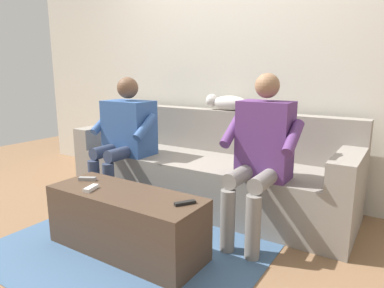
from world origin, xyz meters
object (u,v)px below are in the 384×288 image
at_px(person_left_seated, 261,150).
at_px(remote_gray, 87,179).
at_px(remote_black, 185,203).
at_px(remote_white, 91,188).
at_px(coffee_table, 126,222).
at_px(couch, 207,171).
at_px(cat_on_backrest, 227,103).
at_px(person_right_seated, 125,132).

xyz_separation_m(person_left_seated, remote_gray, (1.07, 0.63, -0.23)).
relative_size(remote_black, remote_white, 1.09).
bearing_deg(remote_gray, coffee_table, -33.63).
relative_size(coffee_table, remote_black, 8.36).
bearing_deg(person_left_seated, coffee_table, 45.22).
relative_size(couch, coffee_table, 2.34).
bearing_deg(cat_on_backrest, person_left_seated, 132.44).
bearing_deg(couch, person_left_seated, 149.20).
bearing_deg(cat_on_backrest, remote_gray, 70.57).
bearing_deg(remote_gray, person_left_seated, 2.34).
distance_m(coffee_table, person_right_seated, 1.07).
distance_m(remote_black, remote_gray, 0.85).
height_order(coffee_table, person_left_seated, person_left_seated).
height_order(person_right_seated, cat_on_backrest, person_right_seated).
xyz_separation_m(couch, coffee_table, (0.00, 1.07, -0.08)).
bearing_deg(couch, coffee_table, 90.00).
height_order(couch, person_right_seated, person_right_seated).
distance_m(cat_on_backrest, remote_white, 1.53).
bearing_deg(person_left_seated, remote_black, 70.96).
height_order(coffee_table, cat_on_backrest, cat_on_backrest).
relative_size(person_right_seated, remote_black, 8.67).
distance_m(couch, remote_white, 1.18).
bearing_deg(remote_black, person_left_seated, 14.33).
bearing_deg(person_left_seated, couch, -30.80).
xyz_separation_m(remote_black, remote_gray, (0.85, 0.00, 0.00)).
bearing_deg(cat_on_backrest, remote_white, 79.06).
bearing_deg(person_left_seated, person_right_seated, -2.02).
distance_m(coffee_table, person_left_seated, 1.04).
xyz_separation_m(cat_on_backrest, remote_white, (0.28, 1.43, -0.48)).
bearing_deg(remote_black, coffee_table, 128.65).
bearing_deg(cat_on_backrest, couch, 78.59).
height_order(cat_on_backrest, remote_black, cat_on_backrest).
xyz_separation_m(couch, remote_gray, (0.40, 1.03, 0.13)).
relative_size(couch, person_right_seated, 2.26).
height_order(couch, remote_white, couch).
xyz_separation_m(cat_on_backrest, remote_gray, (0.46, 1.30, -0.48)).
bearing_deg(coffee_table, person_right_seated, -47.15).
bearing_deg(person_right_seated, person_left_seated, 177.98).
bearing_deg(remote_white, couch, -26.52).
relative_size(person_left_seated, person_right_seated, 1.03).
xyz_separation_m(person_right_seated, cat_on_backrest, (-0.72, -0.62, 0.26)).
bearing_deg(cat_on_backrest, remote_black, 106.88).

